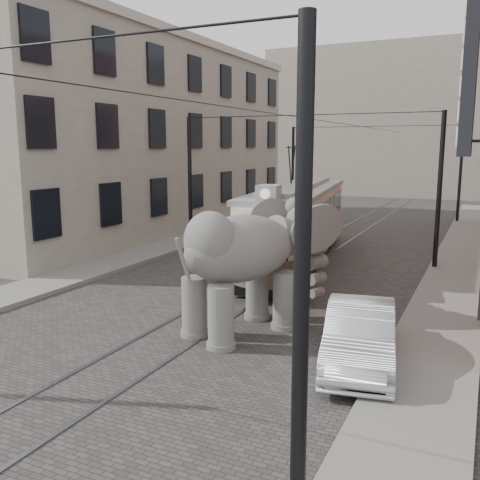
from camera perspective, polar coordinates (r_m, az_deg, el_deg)
The scene contains 10 objects.
ground at distance 17.33m, azimuth 0.69°, elevation -5.70°, with size 120.00×120.00×0.00m, color #413E3C.
tram_rails at distance 17.33m, azimuth 0.69°, elevation -5.66°, with size 1.54×80.00×0.02m, color slate, non-canonical shape.
sidewalk_right at distance 15.89m, azimuth 20.96°, elevation -7.57°, with size 2.00×60.00×0.15m, color slate.
sidewalk_left at distance 20.78m, azimuth -15.87°, elevation -3.21°, with size 2.00×60.00×0.15m, color slate.
stucco_building at distance 30.91m, azimuth -10.39°, elevation 10.44°, with size 7.00×24.00×10.00m, color gray.
distant_block at distance 55.66m, azimuth 18.47°, elevation 11.91°, with size 28.00×10.00×14.00m, color gray.
catenary at distance 21.46m, azimuth 5.79°, elevation 5.45°, with size 11.00×30.20×6.00m, color black, non-canonical shape.
tram at distance 21.70m, azimuth 6.33°, elevation 3.75°, with size 2.44×11.83×4.69m, color beige, non-canonical shape.
elephant at distance 13.38m, azimuth 0.05°, elevation -3.03°, with size 3.01×5.47×3.35m, color #625F5B, non-canonical shape.
parked_car at distance 11.96m, azimuth 12.73°, elevation -9.91°, with size 1.43×4.08×1.35m, color #B2B3B7.
Camera 1 is at (6.92, -15.18, 4.70)m, focal length 39.79 mm.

